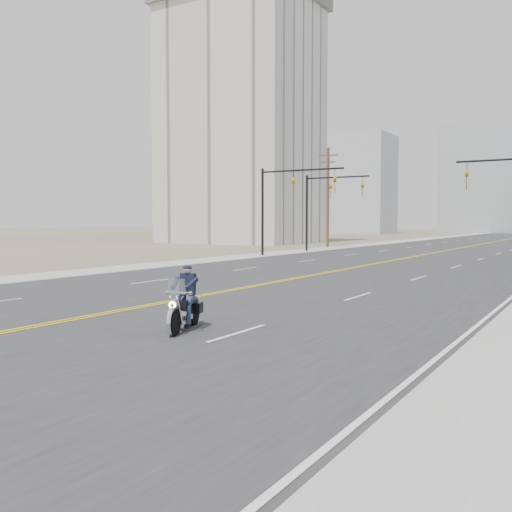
{
  "coord_description": "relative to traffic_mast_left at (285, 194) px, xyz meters",
  "views": [
    {
      "loc": [
        12.58,
        -7.51,
        2.76
      ],
      "look_at": [
        2.65,
        8.7,
        1.6
      ],
      "focal_mm": 40.0,
      "sensor_mm": 36.0,
      "label": 1
    }
  ],
  "objects": [
    {
      "name": "road",
      "position": [
        8.98,
        38.0,
        -4.93
      ],
      "size": [
        20.0,
        200.0,
        0.01
      ],
      "primitive_type": "cube",
      "color": "#303033",
      "rests_on": "ground"
    },
    {
      "name": "sidewalk_left",
      "position": [
        -2.52,
        38.0,
        -4.93
      ],
      "size": [
        3.0,
        200.0,
        0.01
      ],
      "primitive_type": "cube",
      "color": "#A5A5A0",
      "rests_on": "ground"
    },
    {
      "name": "traffic_mast_left",
      "position": [
        0.0,
        0.0,
        0.0
      ],
      "size": [
        7.1,
        0.26,
        7.0
      ],
      "color": "black",
      "rests_on": "ground"
    },
    {
      "name": "traffic_mast_far",
      "position": [
        -0.33,
        8.0,
        -0.06
      ],
      "size": [
        6.1,
        0.26,
        7.0
      ],
      "color": "black",
      "rests_on": "ground"
    },
    {
      "name": "utility_pole_left",
      "position": [
        -3.52,
        16.0,
        0.54
      ],
      "size": [
        2.2,
        0.3,
        10.5
      ],
      "color": "brown",
      "rests_on": "ground"
    },
    {
      "name": "apartment_block",
      "position": [
        -19.02,
        23.0,
        10.06
      ],
      "size": [
        18.0,
        14.0,
        30.0
      ],
      "primitive_type": "cube",
      "color": "silver",
      "rests_on": "ground"
    },
    {
      "name": "haze_bldg_a",
      "position": [
        -26.02,
        83.0,
        6.06
      ],
      "size": [
        14.0,
        12.0,
        22.0
      ],
      "primitive_type": "cube",
      "color": "#B7BCC6",
      "rests_on": "ground"
    },
    {
      "name": "haze_bldg_d",
      "position": [
        -3.02,
        108.0,
        8.06
      ],
      "size": [
        20.0,
        15.0,
        26.0
      ],
      "primitive_type": "cube",
      "color": "#ADB2B7",
      "rests_on": "ground"
    },
    {
      "name": "haze_bldg_f",
      "position": [
        -41.02,
        98.0,
        3.06
      ],
      "size": [
        12.0,
        12.0,
        16.0
      ],
      "primitive_type": "cube",
      "color": "#ADB2B7",
      "rests_on": "ground"
    },
    {
      "name": "motorcyclist",
      "position": [
        12.56,
        -28.3,
        -4.12
      ],
      "size": [
        1.56,
        2.28,
        1.64
      ],
      "primitive_type": null,
      "rotation": [
        0.0,
        0.0,
        3.49
      ],
      "color": "black",
      "rests_on": "ground"
    }
  ]
}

